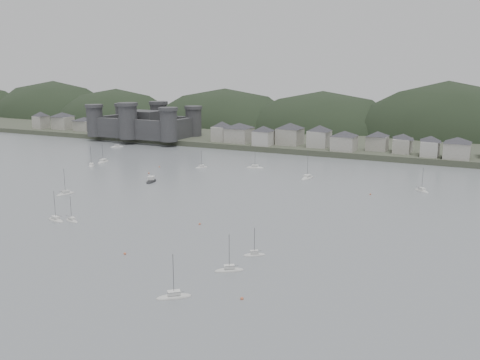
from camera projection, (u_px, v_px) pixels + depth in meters
The scene contains 8 objects.
ground at pixel (98, 265), 121.16m from camera, with size 900.00×900.00×0.00m, color slate.
far_shore_land at pixel (373, 129), 379.15m from camera, with size 900.00×250.00×3.00m, color #383D2D.
forested_ridge at pixel (371, 152), 357.33m from camera, with size 851.55×103.94×102.57m.
castle at pixel (144, 124), 328.45m from camera, with size 66.00×43.00×20.00m.
waterfront_town at pixel (428, 143), 257.88m from camera, with size 451.48×28.46×12.92m.
moored_fleet at pixel (208, 198), 183.24m from camera, with size 245.02×179.07×13.44m.
motor_launch_far at pixel (151, 181), 210.57m from camera, with size 5.59×9.30×4.08m.
mooring_buoys at pixel (202, 208), 170.88m from camera, with size 173.05×110.66×0.70m.
Camera 1 is at (80.66, -87.49, 45.08)m, focal length 38.80 mm.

